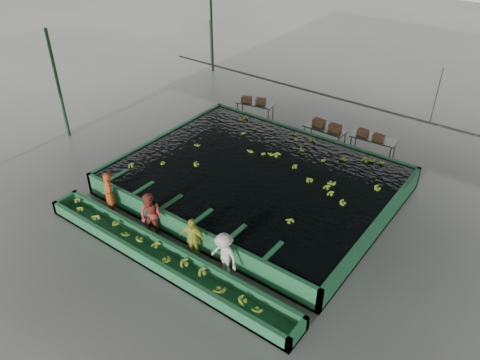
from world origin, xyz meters
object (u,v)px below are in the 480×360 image
Objects in this scene: sorting_trough at (162,257)px; worker_b at (151,215)px; packing_table_mid at (324,137)px; box_stack_right at (370,138)px; worker_a at (109,194)px; worker_c at (192,239)px; box_stack_left at (254,103)px; packing_table_left at (255,111)px; packing_table_right at (372,147)px; worker_d at (224,255)px; box_stack_mid at (327,128)px; flotation_tank at (255,180)px.

worker_b reaches higher than sorting_trough.
packing_table_mid is (1.65, 9.11, -0.41)m from worker_b.
worker_b is 1.41× the size of box_stack_right.
worker_b reaches higher than worker_a.
worker_c is 0.81× the size of packing_table_mid.
worker_b reaches higher than box_stack_left.
packing_table_left is 6.22m from packing_table_right.
worker_a is 11.21m from packing_table_right.
worker_a is 9.87m from packing_table_mid.
worker_b is at bearing 23.37° from worker_a.
worker_d is 11.03m from box_stack_left.
worker_c reaches higher than box_stack_right.
worker_b reaches higher than packing_table_left.
box_stack_mid is (-1.40, 9.14, 0.09)m from worker_d.
box_stack_left is at bearing 127.23° from worker_d.
worker_b reaches higher than box_stack_mid.
worker_d is at bearing -93.27° from box_stack_right.
worker_d is 0.82× the size of packing_table_mid.
packing_table_right is at bearing -0.03° from packing_table_left.
box_stack_mid reaches higher than packing_table_mid.
worker_c is at bearing -65.81° from packing_table_left.
packing_table_mid is 2.17m from packing_table_right.
flotation_tank is 4.70m from worker_d.
packing_table_left is 4.20m from box_stack_mid.
box_stack_left is at bearing 110.12° from sorting_trough.
worker_c is at bearing -82.20° from flotation_tank.
worker_a is 3.96m from worker_c.
box_stack_right reaches higher than flotation_tank.
packing_table_right is (1.95, 9.52, -0.33)m from worker_c.
box_stack_mid is (-0.12, 9.14, 0.10)m from worker_c.
box_stack_right is (2.40, 5.13, 0.43)m from flotation_tank.
worker_c is at bearing 53.65° from sorting_trough.
packing_table_left is (-4.28, 9.52, -0.35)m from worker_c.
worker_a reaches higher than packing_table_left.
flotation_tank reaches higher than packing_table_left.
sorting_trough is 1.59m from worker_b.
flotation_tank reaches higher than sorting_trough.
flotation_tank is 5.42× the size of packing_table_left.
box_stack_left is at bearing 115.78° from worker_a.
flotation_tank is 6.40m from packing_table_left.
flotation_tank is 8.28× the size of box_stack_left.
box_stack_mid reaches higher than box_stack_left.
worker_b is (-1.24, -4.30, 0.39)m from flotation_tank.
worker_c reaches higher than packing_table_left.
worker_a is 5.23m from worker_d.
worker_c reaches higher than box_stack_left.
sorting_trough is at bearing -70.33° from packing_table_left.
worker_c is at bearing -12.99° from worker_b.
box_stack_mid is 1.96m from box_stack_right.
worker_a reaches higher than flotation_tank.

